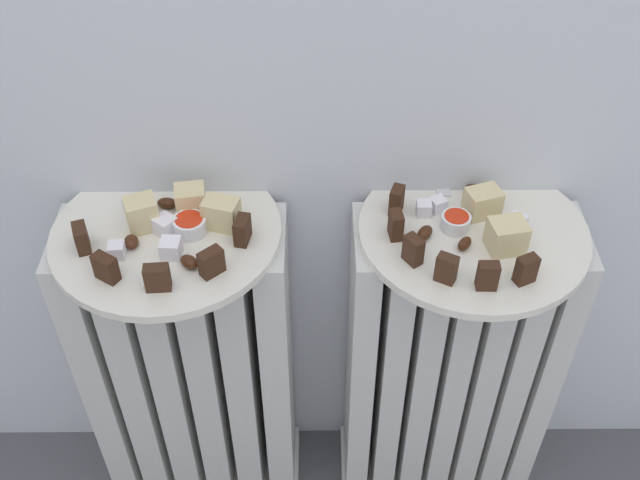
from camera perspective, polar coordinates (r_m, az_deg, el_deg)
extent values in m
cube|color=silver|center=(1.47, -8.29, -16.39)|extent=(0.33, 0.14, 0.03)
cube|color=silver|center=(1.25, -15.89, -9.17)|extent=(0.04, 0.14, 0.56)
cube|color=silver|center=(1.24, -13.44, -9.26)|extent=(0.04, 0.14, 0.56)
cube|color=silver|center=(1.23, -10.93, -9.33)|extent=(0.04, 0.14, 0.56)
cube|color=silver|center=(1.22, -8.39, -9.39)|extent=(0.04, 0.14, 0.56)
cube|color=silver|center=(1.21, -5.82, -9.43)|extent=(0.04, 0.14, 0.56)
cube|color=silver|center=(1.21, -3.22, -9.44)|extent=(0.04, 0.14, 0.56)
cube|color=silver|center=(1.47, 8.27, -16.30)|extent=(0.33, 0.14, 0.03)
cube|color=silver|center=(1.21, 3.03, -9.41)|extent=(0.04, 0.14, 0.56)
cube|color=silver|center=(1.21, 5.25, -9.37)|extent=(0.04, 0.14, 0.56)
cube|color=silver|center=(1.22, 7.46, -9.32)|extent=(0.04, 0.14, 0.56)
cube|color=silver|center=(1.23, 9.65, -9.26)|extent=(0.04, 0.14, 0.56)
cube|color=silver|center=(1.24, 11.81, -9.18)|extent=(0.04, 0.14, 0.56)
cube|color=silver|center=(1.25, 13.93, -9.09)|extent=(0.04, 0.14, 0.56)
cube|color=silver|center=(1.26, 16.02, -8.99)|extent=(0.04, 0.14, 0.56)
cylinder|color=silver|center=(1.02, -11.52, 0.52)|extent=(0.30, 0.30, 0.01)
cylinder|color=silver|center=(1.02, 11.50, 0.63)|extent=(0.30, 0.30, 0.01)
cube|color=#382114|center=(1.00, -17.59, 0.14)|extent=(0.03, 0.03, 0.04)
cube|color=#382114|center=(0.95, -15.89, -2.04)|extent=(0.03, 0.03, 0.04)
cube|color=#382114|center=(0.92, -12.20, -2.81)|extent=(0.03, 0.02, 0.04)
cube|color=#382114|center=(0.93, -8.22, -1.68)|extent=(0.03, 0.03, 0.04)
cube|color=#382114|center=(0.97, -5.90, 0.75)|extent=(0.02, 0.03, 0.04)
cube|color=beige|center=(0.99, -7.47, 2.00)|extent=(0.05, 0.04, 0.04)
cube|color=beige|center=(1.01, -13.32, 1.95)|extent=(0.05, 0.05, 0.04)
cube|color=beige|center=(1.02, -9.75, 2.90)|extent=(0.04, 0.04, 0.04)
cube|color=white|center=(0.98, -15.13, -0.77)|extent=(0.02, 0.02, 0.02)
cube|color=white|center=(1.00, -11.61, 1.07)|extent=(0.03, 0.03, 0.02)
cube|color=white|center=(0.97, -11.20, -0.63)|extent=(0.03, 0.03, 0.02)
cube|color=white|center=(1.04, -14.07, 2.57)|extent=(0.03, 0.03, 0.02)
ellipsoid|color=#3D1E0F|center=(0.99, -14.09, -0.14)|extent=(0.02, 0.03, 0.01)
ellipsoid|color=#3D1E0F|center=(1.04, -11.49, 2.74)|extent=(0.03, 0.02, 0.01)
ellipsoid|color=#3D1E0F|center=(0.95, -9.85, -1.64)|extent=(0.03, 0.03, 0.02)
cylinder|color=white|center=(1.00, -9.82, 1.08)|extent=(0.04, 0.04, 0.02)
cylinder|color=red|center=(0.99, -9.86, 1.34)|extent=(0.04, 0.04, 0.01)
cube|color=#382114|center=(1.01, 5.81, 3.01)|extent=(0.02, 0.03, 0.04)
cube|color=#382114|center=(0.97, 5.76, 1.14)|extent=(0.02, 0.03, 0.04)
cube|color=#382114|center=(0.94, 7.07, -0.74)|extent=(0.03, 0.03, 0.04)
cube|color=#382114|center=(0.92, 9.53, -2.15)|extent=(0.03, 0.03, 0.04)
cube|color=#382114|center=(0.93, 12.56, -2.67)|extent=(0.03, 0.02, 0.04)
cube|color=#382114|center=(0.94, 15.33, -2.17)|extent=(0.03, 0.02, 0.04)
cube|color=beige|center=(1.03, 12.20, 2.80)|extent=(0.05, 0.05, 0.04)
cube|color=beige|center=(0.98, 13.94, 0.30)|extent=(0.05, 0.05, 0.04)
cube|color=white|center=(1.03, 8.90, 2.68)|extent=(0.03, 0.03, 0.02)
cube|color=white|center=(1.02, 14.65, 1.27)|extent=(0.03, 0.03, 0.02)
cube|color=white|center=(1.02, 7.85, 2.38)|extent=(0.02, 0.02, 0.02)
ellipsoid|color=#3D1E0F|center=(1.06, 11.62, 3.71)|extent=(0.03, 0.03, 0.01)
ellipsoid|color=#3D1E0F|center=(0.98, 7.93, 0.54)|extent=(0.03, 0.03, 0.02)
ellipsoid|color=#3D1E0F|center=(0.98, 10.88, -0.27)|extent=(0.03, 0.03, 0.02)
cylinder|color=white|center=(1.00, 10.22, 1.33)|extent=(0.04, 0.04, 0.02)
cylinder|color=red|center=(1.00, 10.26, 1.58)|extent=(0.03, 0.03, 0.01)
cube|color=silver|center=(1.02, 9.58, 1.72)|extent=(0.01, 0.07, 0.00)
cube|color=silver|center=(1.06, 9.31, 3.68)|extent=(0.02, 0.02, 0.00)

